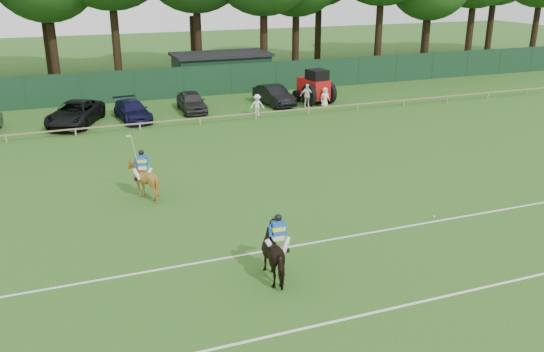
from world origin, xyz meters
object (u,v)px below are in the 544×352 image
hatch_grey (192,102)px  horse_chestnut (143,180)px  utility_shed (221,70)px  sedan_navy (133,111)px  spectator_left (257,105)px  spectator_right (325,97)px  tractor (315,87)px  estate_black (274,95)px  horse_dark (278,254)px  spectator_mid (307,96)px  suv_black (75,113)px  polo_ball (434,217)px

hatch_grey → horse_chestnut: bearing=-108.7°
utility_shed → sedan_navy: bearing=-134.8°
spectator_left → spectator_right: (5.72, 0.77, -0.02)m
horse_chestnut → tractor: 21.95m
sedan_navy → spectator_right: bearing=-11.4°
sedan_navy → spectator_right: spectator_right is taller
estate_black → utility_shed: utility_shed is taller
hatch_grey → spectator_left: (4.08, -2.95, 0.03)m
hatch_grey → spectator_right: (9.80, -2.18, 0.01)m
horse_chestnut → horse_dark: bearing=120.0°
horse_chestnut → spectator_left: 16.51m
spectator_right → spectator_mid: bearing=166.6°
suv_black → hatch_grey: bearing=30.2°
sedan_navy → utility_shed: utility_shed is taller
polo_ball → horse_chestnut: bearing=149.2°
horse_dark → polo_ball: horse_dark is taller
suv_black → tractor: (17.85, 0.36, 0.47)m
horse_dark → tractor: 27.39m
horse_chestnut → suv_black: size_ratio=0.31×
tractor → horse_chestnut: bearing=-145.4°
spectator_left → spectator_mid: spectator_mid is taller
horse_dark → utility_shed: size_ratio=0.26×
estate_black → spectator_left: size_ratio=2.94×
horse_dark → spectator_mid: same height
tractor → estate_black: bearing=160.8°
utility_shed → tractor: 10.03m
sedan_navy → polo_ball: (9.47, -21.53, -0.62)m
sedan_navy → spectator_right: 14.27m
estate_black → spectator_left: (-2.38, -2.84, 0.02)m
horse_dark → estate_black: 26.56m
horse_chestnut → spectator_left: size_ratio=1.14×
horse_dark → spectator_mid: 25.71m
suv_black → estate_black: (14.66, 0.88, -0.03)m
estate_black → spectator_mid: size_ratio=2.49×
polo_ball → tractor: 22.48m
spectator_right → polo_ball: size_ratio=16.58×
suv_black → tractor: size_ratio=1.62×
horse_chestnut → spectator_right: (15.81, 13.83, -0.13)m
horse_chestnut → tractor: size_ratio=0.51×
spectator_mid → sedan_navy: bearing=-171.4°
horse_chestnut → sedan_navy: (1.58, 14.94, -0.21)m
suv_black → spectator_right: 18.05m
suv_black → spectator_left: (12.28, -1.95, -0.01)m
hatch_grey → estate_black: size_ratio=0.96×
tractor → utility_shed: bearing=110.3°
horse_dark → spectator_mid: size_ratio=1.18×
sedan_navy → horse_dark: bearing=-93.4°
spectator_mid → tractor: bearing=57.8°
estate_black → spectator_left: spectator_left is taller
spectator_mid → spectator_right: spectator_mid is taller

